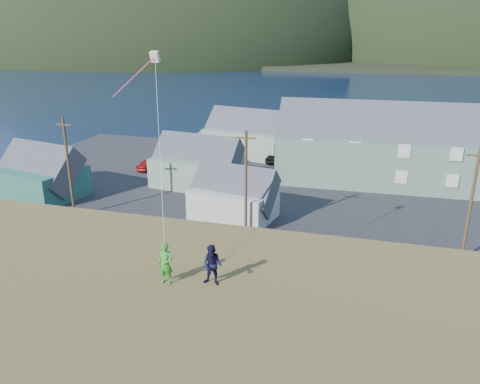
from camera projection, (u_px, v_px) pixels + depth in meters
name	position (u px, v px, depth m)	size (l,w,h in m)	color
ground	(260.00, 246.00, 38.22)	(900.00, 900.00, 0.00)	#0A1638
grass_strip	(254.00, 256.00, 36.38)	(110.00, 8.00, 0.10)	#4C3D19
waterfront_lot	(293.00, 184.00, 53.68)	(72.00, 36.00, 0.12)	#28282B
wharf	(280.00, 136.00, 76.02)	(26.00, 14.00, 0.90)	gray
far_shore	(363.00, 54.00, 338.51)	(900.00, 320.00, 2.00)	black
far_hills	(422.00, 56.00, 283.10)	(760.00, 265.00, 143.00)	black
lodge	(420.00, 148.00, 52.05)	(32.03, 9.69, 11.19)	slate
shed_teal	(39.00, 174.00, 48.66)	(9.94, 7.92, 6.97)	#2E6C5D
shed_palegreen_near	(197.00, 164.00, 52.18)	(10.38, 7.31, 7.02)	slate
shed_white	(234.00, 195.00, 42.98)	(8.45, 6.33, 6.12)	silver
shed_palegreen_far	(247.00, 134.00, 65.28)	(12.84, 8.99, 7.88)	gray
utility_poles	(243.00, 185.00, 38.52)	(33.98, 0.24, 9.30)	#47331E
parked_cars	(217.00, 159.00, 60.59)	(16.91, 13.93, 1.58)	black
kite_flyer_green	(166.00, 264.00, 18.29)	(0.62, 0.41, 1.70)	green
kite_flyer_navy	(212.00, 265.00, 18.21)	(0.81, 0.63, 1.67)	black
kite_rig	(152.00, 62.00, 24.30)	(2.60, 4.43, 11.31)	beige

